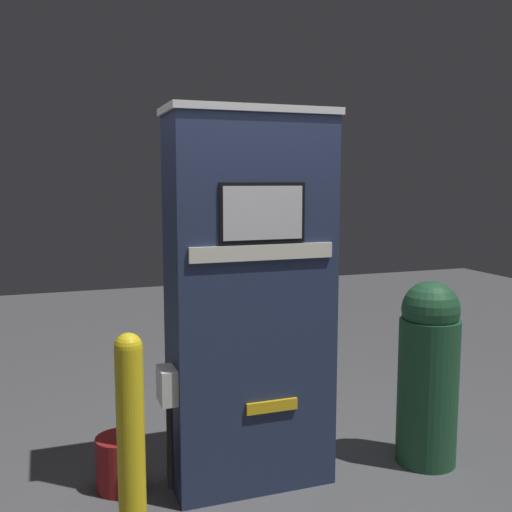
{
  "coord_description": "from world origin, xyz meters",
  "views": [
    {
      "loc": [
        -1.12,
        -3.03,
        1.8
      ],
      "look_at": [
        0.0,
        0.1,
        1.38
      ],
      "focal_mm": 42.0,
      "sensor_mm": 36.0,
      "label": 1
    }
  ],
  "objects_px": {
    "safety_bollard": "(131,444)",
    "squeegee_bucket": "(121,462)",
    "gas_pump": "(250,301)",
    "trash_bin": "(428,371)"
  },
  "relations": [
    {
      "from": "trash_bin",
      "to": "squeegee_bucket",
      "type": "bearing_deg",
      "value": 170.6
    },
    {
      "from": "gas_pump",
      "to": "trash_bin",
      "type": "bearing_deg",
      "value": -7.28
    },
    {
      "from": "safety_bollard",
      "to": "trash_bin",
      "type": "relative_size",
      "value": 0.94
    },
    {
      "from": "safety_bollard",
      "to": "trash_bin",
      "type": "bearing_deg",
      "value": 11.33
    },
    {
      "from": "gas_pump",
      "to": "trash_bin",
      "type": "height_order",
      "value": "gas_pump"
    },
    {
      "from": "trash_bin",
      "to": "gas_pump",
      "type": "bearing_deg",
      "value": 172.72
    },
    {
      "from": "gas_pump",
      "to": "squeegee_bucket",
      "type": "height_order",
      "value": "gas_pump"
    },
    {
      "from": "trash_bin",
      "to": "squeegee_bucket",
      "type": "height_order",
      "value": "trash_bin"
    },
    {
      "from": "safety_bollard",
      "to": "gas_pump",
      "type": "bearing_deg",
      "value": 34.53
    },
    {
      "from": "safety_bollard",
      "to": "squeegee_bucket",
      "type": "bearing_deg",
      "value": 87.77
    }
  ]
}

